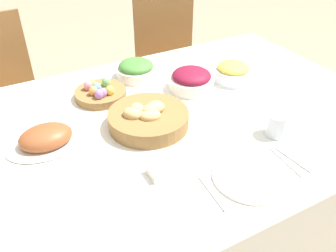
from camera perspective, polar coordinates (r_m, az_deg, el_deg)
name	(u,v)px	position (r m, az deg, el deg)	size (l,w,h in m)	color
ground_plane	(164,242)	(1.92, -0.67, -18.17)	(12.00, 12.00, 0.00)	tan
dining_table	(163,190)	(1.63, -0.76, -10.22)	(1.87, 1.19, 0.75)	silver
chair_far_right	(171,62)	(2.46, 0.41, 10.29)	(0.46, 0.46, 0.96)	olive
chair_far_left	(4,100)	(2.21, -24.87, 3.77)	(0.45, 0.45, 0.96)	olive
bread_basket	(148,118)	(1.35, -3.19, 1.23)	(0.31, 0.31, 0.10)	olive
egg_basket	(100,93)	(1.56, -10.82, 5.27)	(0.22, 0.22, 0.08)	olive
ham_platter	(46,138)	(1.33, -18.97, -1.90)	(0.29, 0.20, 0.08)	silver
beet_salad_bowl	(191,80)	(1.60, 3.77, 7.40)	(0.20, 0.20, 0.10)	silver
pineapple_bowl	(233,72)	(1.69, 10.36, 8.51)	(0.17, 0.17, 0.09)	silver
green_salad_bowl	(136,69)	(1.70, -5.11, 9.02)	(0.19, 0.19, 0.09)	silver
dinner_plate	(251,176)	(1.17, 13.16, -7.83)	(0.25, 0.25, 0.01)	silver
fork	(212,193)	(1.10, 7.06, -10.61)	(0.02, 0.16, 0.00)	#B7B7BC
knife	(286,162)	(1.26, 18.39, -5.50)	(0.02, 0.16, 0.00)	#B7B7BC
spoon	(293,159)	(1.28, 19.35, -5.05)	(0.02, 0.16, 0.00)	#B7B7BC
drinking_cup	(277,125)	(1.36, 17.09, 0.20)	(0.08, 0.08, 0.09)	silver
butter_dish	(165,169)	(1.15, -0.45, -6.97)	(0.11, 0.07, 0.03)	silver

